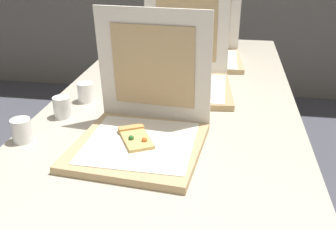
{
  "coord_description": "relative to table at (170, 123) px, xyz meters",
  "views": [
    {
      "loc": [
        0.19,
        -0.62,
        1.29
      ],
      "look_at": [
        0.02,
        0.43,
        0.79
      ],
      "focal_mm": 41.45,
      "sensor_mm": 36.0,
      "label": 1
    }
  ],
  "objects": [
    {
      "name": "pizza_box_front",
      "position": [
        -0.04,
        -0.25,
        0.1
      ],
      "size": [
        0.39,
        0.39,
        0.37
      ],
      "rotation": [
        0.0,
        0.0,
        -0.1
      ],
      "color": "tan",
      "rests_on": "table"
    },
    {
      "name": "cup_white_near_left",
      "position": [
        -0.4,
        -0.28,
        0.08
      ],
      "size": [
        0.06,
        0.06,
        0.07
      ],
      "primitive_type": "cylinder",
      "color": "white",
      "rests_on": "table"
    },
    {
      "name": "pizza_box_back",
      "position": [
        0.07,
        0.63,
        0.1
      ],
      "size": [
        0.38,
        0.38,
        0.37
      ],
      "rotation": [
        0.0,
        0.0,
        0.08
      ],
      "color": "tan",
      "rests_on": "table"
    },
    {
      "name": "cup_white_near_center",
      "position": [
        -0.35,
        -0.1,
        0.08
      ],
      "size": [
        0.06,
        0.06,
        0.07
      ],
      "primitive_type": "cylinder",
      "color": "white",
      "rests_on": "table"
    },
    {
      "name": "cup_white_mid",
      "position": [
        -0.32,
        0.04,
        0.08
      ],
      "size": [
        0.06,
        0.06,
        0.07
      ],
      "primitive_type": "cylinder",
      "color": "white",
      "rests_on": "table"
    },
    {
      "name": "table",
      "position": [
        0.0,
        0.0,
        0.0
      ],
      "size": [
        0.89,
        2.17,
        0.73
      ],
      "color": "#BCB29E",
      "rests_on": "ground"
    },
    {
      "name": "pizza_box_middle",
      "position": [
        0.03,
        0.23,
        0.1
      ],
      "size": [
        0.39,
        0.43,
        0.37
      ],
      "rotation": [
        0.0,
        0.0,
        0.1
      ],
      "color": "tan",
      "rests_on": "table"
    }
  ]
}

